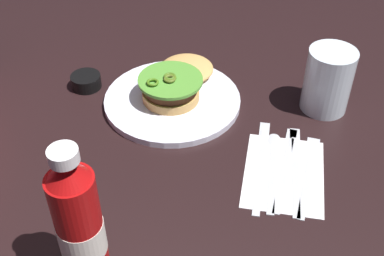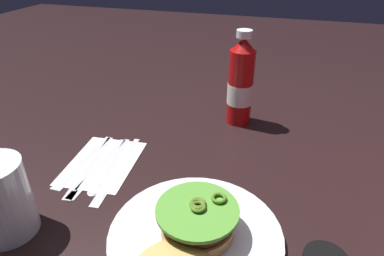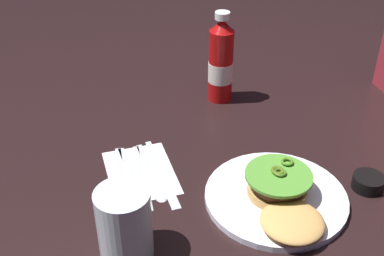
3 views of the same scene
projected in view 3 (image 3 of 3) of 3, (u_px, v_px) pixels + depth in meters
name	position (u px, v px, depth m)	size (l,w,h in m)	color
ground_plane	(207.00, 156.00, 1.01)	(3.00, 3.00, 0.00)	black
dinner_plate	(276.00, 197.00, 0.90)	(0.26, 0.26, 0.01)	white
burger_sandwich	(283.00, 197.00, 0.86)	(0.20, 0.12, 0.05)	tan
ketchup_bottle	(221.00, 63.00, 1.16)	(0.06, 0.06, 0.22)	#B10E0E
water_glass	(124.00, 224.00, 0.76)	(0.09, 0.09, 0.12)	silver
condiment_cup	(368.00, 182.00, 0.92)	(0.06, 0.06, 0.03)	black
napkin	(141.00, 172.00, 0.97)	(0.17, 0.13, 0.00)	white
fork_utensil	(122.00, 181.00, 0.94)	(0.19, 0.02, 0.00)	silver
table_knife	(134.00, 181.00, 0.94)	(0.21, 0.04, 0.00)	silver
steak_knife	(142.00, 179.00, 0.94)	(0.21, 0.02, 0.00)	silver
spoon_utensil	(154.00, 178.00, 0.95)	(0.19, 0.04, 0.00)	silver
butter_knife	(163.00, 176.00, 0.95)	(0.22, 0.04, 0.00)	silver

